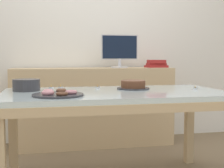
{
  "coord_description": "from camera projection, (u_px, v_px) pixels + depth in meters",
  "views": [
    {
      "loc": [
        -0.51,
        -2.31,
        1.0
      ],
      "look_at": [
        -0.04,
        -0.04,
        0.8
      ],
      "focal_mm": 50.0,
      "sensor_mm": 36.0,
      "label": 1
    }
  ],
  "objects": [
    {
      "name": "dining_table",
      "position": [
        116.0,
        103.0,
        2.39
      ],
      "size": [
        1.73,
        0.9,
        0.74
      ],
      "color": "silver",
      "rests_on": "ground"
    },
    {
      "name": "cake_chocolate_round",
      "position": [
        133.0,
        85.0,
        2.54
      ],
      "size": [
        0.27,
        0.27,
        0.07
      ],
      "color": "#333338",
      "rests_on": "dining_table"
    },
    {
      "name": "tealight_right_edge",
      "position": [
        51.0,
        88.0,
        2.56
      ],
      "size": [
        0.04,
        0.04,
        0.04
      ],
      "color": "silver",
      "rests_on": "dining_table"
    },
    {
      "name": "pastry_platter",
      "position": [
        58.0,
        94.0,
        2.09
      ],
      "size": [
        0.35,
        0.35,
        0.04
      ],
      "color": "#333338",
      "rests_on": "dining_table"
    },
    {
      "name": "book_stack",
      "position": [
        156.0,
        64.0,
        3.67
      ],
      "size": [
        0.25,
        0.2,
        0.09
      ],
      "color": "maroon",
      "rests_on": "sideboard"
    },
    {
      "name": "plate_stack",
      "position": [
        26.0,
        85.0,
        2.42
      ],
      "size": [
        0.21,
        0.21,
        0.09
      ],
      "color": "#333338",
      "rests_on": "dining_table"
    },
    {
      "name": "tealight_left_edge",
      "position": [
        61.0,
        87.0,
        2.59
      ],
      "size": [
        0.04,
        0.04,
        0.04
      ],
      "color": "silver",
      "rests_on": "dining_table"
    },
    {
      "name": "wall_back",
      "position": [
        89.0,
        33.0,
        3.78
      ],
      "size": [
        8.0,
        0.1,
        2.6
      ],
      "primitive_type": "cube",
      "color": "white",
      "rests_on": "ground"
    },
    {
      "name": "computer_monitor",
      "position": [
        120.0,
        51.0,
        3.57
      ],
      "size": [
        0.42,
        0.2,
        0.38
      ],
      "color": "silver",
      "rests_on": "sideboard"
    },
    {
      "name": "sideboard",
      "position": [
        93.0,
        107.0,
        3.56
      ],
      "size": [
        1.8,
        0.44,
        0.88
      ],
      "color": "#D1B284",
      "rests_on": "ground"
    },
    {
      "name": "tealight_near_front",
      "position": [
        195.0,
        88.0,
        2.5
      ],
      "size": [
        0.04,
        0.04,
        0.04
      ],
      "color": "silver",
      "rests_on": "dining_table"
    },
    {
      "name": "tealight_centre",
      "position": [
        97.0,
        87.0,
        2.59
      ],
      "size": [
        0.04,
        0.04,
        0.04
      ],
      "color": "silver",
      "rests_on": "dining_table"
    }
  ]
}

